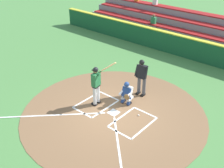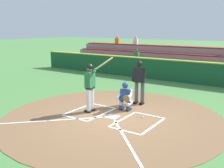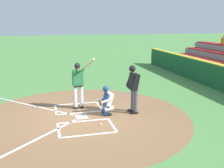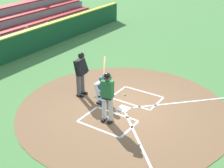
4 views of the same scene
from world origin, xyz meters
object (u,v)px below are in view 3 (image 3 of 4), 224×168
(catcher, at_px, (106,100))
(baseball, at_px, (101,124))
(plate_umpire, at_px, (133,86))
(batter, at_px, (78,82))

(catcher, height_order, baseball, catcher)
(plate_umpire, bearing_deg, baseball, 122.80)
(catcher, relative_size, baseball, 15.27)
(plate_umpire, bearing_deg, catcher, 87.90)
(batter, distance_m, baseball, 2.31)
(catcher, xyz_separation_m, plate_umpire, (-0.04, -1.05, 0.49))
(batter, xyz_separation_m, plate_umpire, (-1.04, -1.96, -0.02))
(batter, relative_size, baseball, 28.76)
(batter, xyz_separation_m, baseball, (-1.99, -0.49, -1.06))
(baseball, bearing_deg, batter, 13.75)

